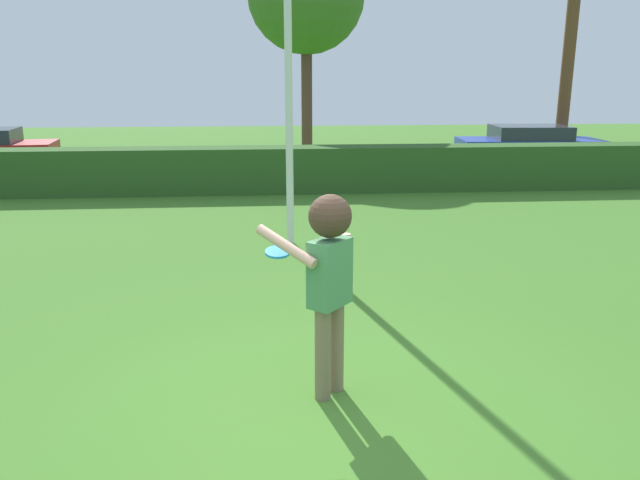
% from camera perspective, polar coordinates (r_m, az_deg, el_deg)
% --- Properties ---
extents(ground_plane, '(60.00, 60.00, 0.00)m').
position_cam_1_polar(ground_plane, '(5.49, -0.85, -15.13)').
color(ground_plane, '#427727').
extents(person, '(0.83, 0.47, 1.80)m').
position_cam_1_polar(person, '(5.25, 0.83, -2.57)').
color(person, '#7D694F').
rests_on(person, ground).
extents(frisbee, '(0.22, 0.22, 0.06)m').
position_cam_1_polar(frisbee, '(5.34, -3.89, -1.11)').
color(frisbee, '#268CE5').
extents(lamppost, '(0.24, 0.24, 6.55)m').
position_cam_1_polar(lamppost, '(10.15, -2.97, 19.71)').
color(lamppost, silver).
rests_on(lamppost, ground).
extents(hedge_row, '(26.45, 0.90, 1.08)m').
position_cam_1_polar(hedge_row, '(15.05, -3.53, 6.46)').
color(hedge_row, '#2C5420').
rests_on(hedge_row, ground).
extents(parked_car_blue, '(4.31, 2.06, 1.25)m').
position_cam_1_polar(parked_car_blue, '(20.19, 18.59, 8.32)').
color(parked_car_blue, '#263FA5').
rests_on(parked_car_blue, ground).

